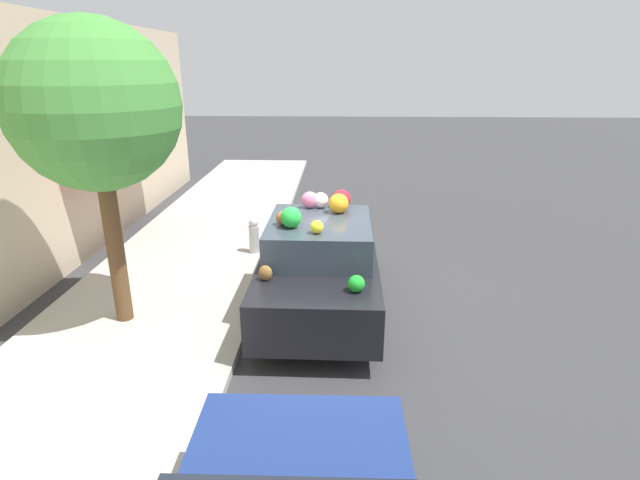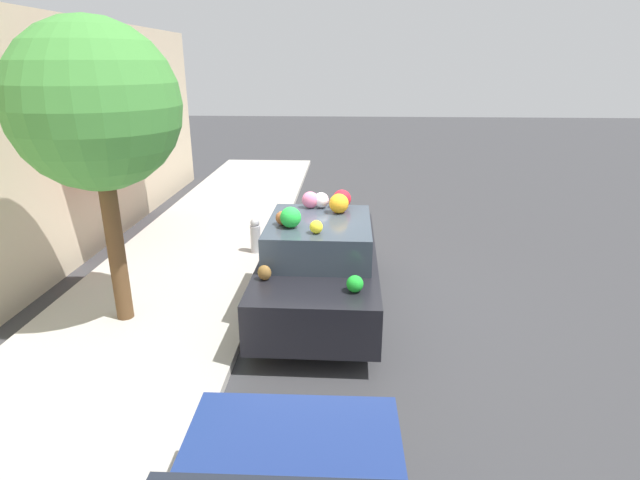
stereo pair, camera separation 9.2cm
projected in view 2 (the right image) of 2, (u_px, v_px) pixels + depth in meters
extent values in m
plane|color=#38383A|center=(325.00, 306.00, 8.04)|extent=(60.00, 60.00, 0.00)
cube|color=#B2ADA3|center=(160.00, 299.00, 8.15)|extent=(24.00, 3.20, 0.12)
cube|color=red|center=(122.00, 141.00, 10.31)|extent=(3.41, 0.90, 0.55)
cylinder|color=brown|center=(115.00, 245.00, 7.07)|extent=(0.24, 0.24, 2.29)
sphere|color=#47933D|center=(95.00, 106.00, 6.43)|extent=(2.21, 2.21, 2.21)
cylinder|color=#B2B2B7|center=(256.00, 239.00, 9.92)|extent=(0.20, 0.20, 0.55)
sphere|color=#B2B2B7|center=(255.00, 223.00, 9.81)|extent=(0.18, 0.18, 0.18)
cube|color=black|center=(320.00, 270.00, 7.83)|extent=(3.98, 1.74, 0.69)
cube|color=#333D47|center=(319.00, 237.00, 7.47)|extent=(1.79, 1.52, 0.52)
cylinder|color=black|center=(281.00, 260.00, 9.14)|extent=(0.58, 0.18, 0.58)
cylinder|color=black|center=(367.00, 262.00, 9.05)|extent=(0.58, 0.18, 0.58)
cylinder|color=black|center=(257.00, 327.00, 6.83)|extent=(0.58, 0.18, 0.58)
cylinder|color=black|center=(373.00, 331.00, 6.74)|extent=(0.58, 0.18, 0.58)
sphere|color=green|center=(291.00, 217.00, 7.04)|extent=(0.30, 0.30, 0.30)
sphere|color=orange|center=(339.00, 203.00, 7.72)|extent=(0.43, 0.43, 0.30)
ellipsoid|color=olive|center=(264.00, 273.00, 6.59)|extent=(0.18, 0.21, 0.21)
sphere|color=yellow|center=(349.00, 219.00, 8.64)|extent=(0.43, 0.43, 0.33)
sphere|color=red|center=(342.00, 199.00, 8.00)|extent=(0.41, 0.41, 0.29)
sphere|color=#98562C|center=(283.00, 218.00, 7.17)|extent=(0.24, 0.24, 0.20)
sphere|color=yellow|center=(316.00, 227.00, 6.81)|extent=(0.26, 0.26, 0.18)
ellipsoid|color=blue|center=(287.00, 221.00, 8.83)|extent=(0.32, 0.30, 0.15)
sphere|color=blue|center=(290.00, 222.00, 8.52)|extent=(0.34, 0.34, 0.30)
ellipsoid|color=yellow|center=(357.00, 218.00, 8.88)|extent=(0.43, 0.35, 0.23)
sphere|color=green|center=(355.00, 284.00, 6.25)|extent=(0.28, 0.28, 0.22)
ellipsoid|color=pink|center=(310.00, 200.00, 7.99)|extent=(0.24, 0.29, 0.27)
sphere|color=white|center=(321.00, 200.00, 8.01)|extent=(0.26, 0.26, 0.25)
ellipsoid|color=#AC35CA|center=(318.00, 215.00, 8.91)|extent=(0.26, 0.34, 0.30)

